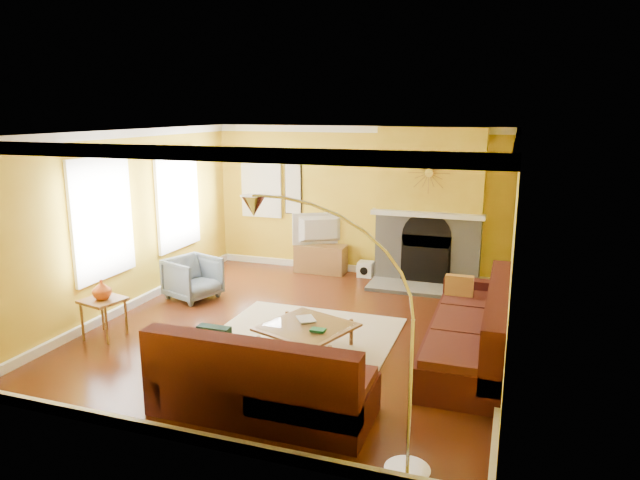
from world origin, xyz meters
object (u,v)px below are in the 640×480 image
at_px(media_console, 321,258).
at_px(side_table, 104,318).
at_px(coffee_table, 307,340).
at_px(arc_lamp, 337,338).
at_px(armchair, 193,278).
at_px(sectional_sofa, 359,325).

distance_m(media_console, side_table, 4.28).
height_order(coffee_table, arc_lamp, arc_lamp).
xyz_separation_m(media_console, armchair, (-1.45, -2.12, 0.08)).
bearing_deg(media_console, arc_lamp, -69.79).
distance_m(side_table, arc_lamp, 4.19).
bearing_deg(media_console, armchair, -124.35).
bearing_deg(coffee_table, media_console, 106.25).
bearing_deg(coffee_table, side_table, -172.95).
xyz_separation_m(sectional_sofa, side_table, (-3.40, -0.40, -0.18)).
xyz_separation_m(coffee_table, armchair, (-2.49, 1.46, 0.14)).
distance_m(armchair, arc_lamp, 4.97).
height_order(coffee_table, side_table, side_table).
xyz_separation_m(sectional_sofa, arc_lamp, (0.36, -2.04, 0.69)).
xyz_separation_m(armchair, side_table, (-0.26, -1.80, -0.07)).
height_order(sectional_sofa, coffee_table, sectional_sofa).
bearing_deg(coffee_table, sectional_sofa, 5.50).
relative_size(sectional_sofa, media_console, 4.11).
xyz_separation_m(sectional_sofa, armchair, (-3.14, 1.40, -0.11)).
bearing_deg(arc_lamp, side_table, 156.47).
height_order(sectional_sofa, armchair, sectional_sofa).
distance_m(sectional_sofa, arc_lamp, 2.18).
relative_size(media_console, armchair, 1.27).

